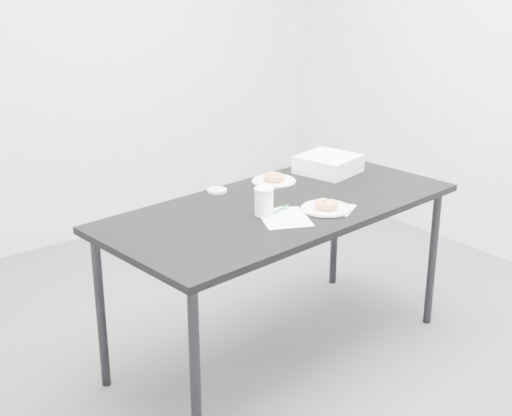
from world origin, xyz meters
TOP-DOWN VIEW (x-y plane):
  - floor at (0.00, 0.00)m, footprint 4.00×4.00m
  - wall_back at (0.00, 2.00)m, footprint 4.00×0.02m
  - table at (0.13, 0.01)m, footprint 1.76×0.94m
  - scorecard at (0.03, -0.14)m, footprint 0.29×0.32m
  - logo_patch at (0.10, -0.04)m, footprint 0.05×0.05m
  - pen at (0.08, -0.05)m, footprint 0.12×0.04m
  - napkin at (0.29, -0.19)m, footprint 0.22×0.22m
  - plate_near at (0.24, -0.17)m, footprint 0.23×0.23m
  - donut_near at (0.24, -0.17)m, footprint 0.14×0.14m
  - plate_far at (0.32, 0.30)m, footprint 0.22×0.22m
  - donut_far at (0.32, 0.30)m, footprint 0.13×0.13m
  - coffee_cup at (-0.02, -0.05)m, footprint 0.08×0.08m
  - cup_lid at (0.00, 0.34)m, footprint 0.10×0.10m
  - bakery_box at (0.65, 0.24)m, footprint 0.33×0.33m

SIDE VIEW (x-z plane):
  - floor at x=0.00m, z-range 0.00..0.00m
  - table at x=0.13m, z-range 0.33..1.10m
  - scorecard at x=0.03m, z-range 0.78..0.78m
  - napkin at x=0.29m, z-range 0.78..0.78m
  - plate_far at x=0.32m, z-range 0.78..0.78m
  - logo_patch at x=0.10m, z-range 0.78..0.78m
  - plate_near at x=0.24m, z-range 0.78..0.78m
  - pen at x=0.08m, z-range 0.78..0.79m
  - cup_lid at x=0.00m, z-range 0.78..0.79m
  - donut_far at x=0.32m, z-range 0.78..0.82m
  - donut_near at x=0.24m, z-range 0.78..0.82m
  - bakery_box at x=0.65m, z-range 0.78..0.87m
  - coffee_cup at x=-0.02m, z-range 0.78..0.90m
  - wall_back at x=0.00m, z-range 0.00..2.70m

